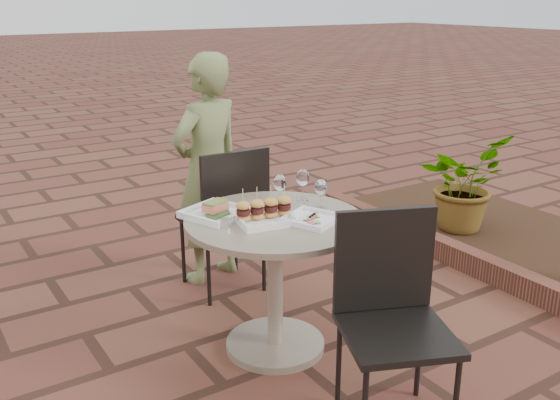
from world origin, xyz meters
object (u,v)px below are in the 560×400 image
plate_tuna (311,219)px  plate_salmon (216,212)px  diner (208,170)px  chair_near (391,302)px  plate_sliders (264,213)px  cafe_table (275,264)px  chair_far (228,209)px

plate_tuna → plate_salmon: bearing=137.1°
diner → chair_near: bearing=74.9°
plate_salmon → plate_sliders: (0.16, -0.19, 0.02)m
cafe_table → chair_far: chair_far is taller
plate_tuna → diner: bearing=90.4°
cafe_table → plate_sliders: 0.30m
cafe_table → plate_tuna: 0.32m
chair_near → plate_salmon: (-0.35, 0.91, 0.20)m
chair_far → plate_sliders: 0.76m
chair_far → chair_near: size_ratio=1.00×
cafe_table → chair_far: bearing=80.8°
diner → plate_salmon: (-0.35, -0.78, 0.02)m
chair_far → plate_sliders: bearing=77.0°
chair_far → diner: 0.32m
plate_salmon → chair_near: bearing=-69.2°
diner → plate_sliders: size_ratio=4.59×
chair_far → plate_sliders: size_ratio=2.92×
plate_tuna → chair_far: bearing=90.7°
plate_salmon → plate_sliders: size_ratio=1.13×
chair_near → plate_salmon: bearing=133.6°
cafe_table → plate_tuna: bearing=-47.2°
plate_salmon → plate_tuna: (0.35, -0.33, -0.01)m
cafe_table → plate_salmon: bearing=139.8°
diner → cafe_table: bearing=68.0°
diner → plate_tuna: size_ratio=4.69×
cafe_table → plate_salmon: plate_salmon is taller
chair_near → plate_tuna: (0.01, 0.59, 0.19)m
chair_far → chair_near: (0.01, -1.43, 0.00)m
plate_salmon → plate_sliders: plate_sliders is taller
plate_salmon → plate_sliders: 0.26m
plate_salmon → cafe_table: bearing=-40.2°
chair_far → diner: size_ratio=0.64×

